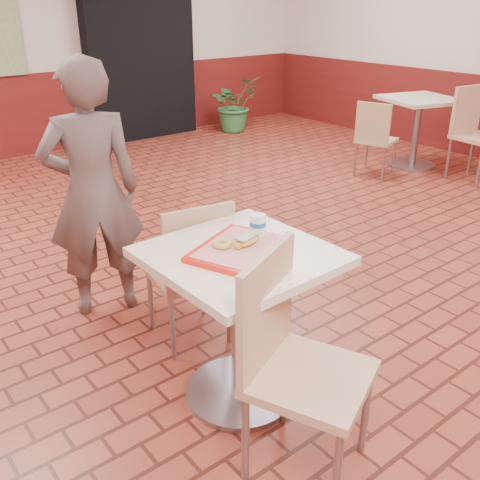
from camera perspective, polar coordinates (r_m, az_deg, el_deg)
room_shell at (r=3.27m, az=13.36°, el=17.44°), size 8.01×10.01×3.01m
wainscot_band at (r=3.53m, az=11.80°, el=1.15°), size 8.00×10.00×1.00m
corridor_doorway at (r=7.90m, az=-10.53°, el=18.55°), size 1.60×0.22×2.20m
main_table at (r=2.55m, az=0.00°, el=-6.68°), size 0.77×0.77×0.81m
chair_main_front at (r=2.22m, az=5.63°, el=-12.16°), size 0.60×0.60×0.98m
chair_main_back at (r=2.99m, az=-5.10°, el=-2.90°), size 0.47×0.47×0.89m
customer at (r=3.35m, az=-15.44°, el=4.92°), size 0.67×0.54×1.59m
serving_tray at (r=2.42m, az=-0.00°, el=-1.01°), size 0.44×0.34×0.03m
ring_donut at (r=2.41m, az=-1.92°, el=-0.36°), size 0.11×0.11×0.03m
long_john_donut at (r=2.42m, az=0.76°, el=-0.02°), size 0.16×0.10×0.05m
paper_cup at (r=2.52m, az=1.92°, el=1.70°), size 0.08×0.08×0.10m
second_table at (r=6.74m, az=18.39°, el=12.00°), size 0.77×0.77×0.81m
chair_second_left at (r=6.22m, az=14.20°, el=10.78°), size 0.48×0.48×0.84m
chair_second_front at (r=6.48m, az=23.66°, el=10.84°), size 0.51×0.51×1.00m
potted_plant at (r=8.27m, az=-0.65°, el=14.30°), size 0.76×0.68×0.80m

